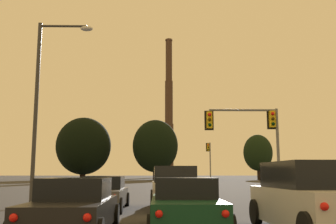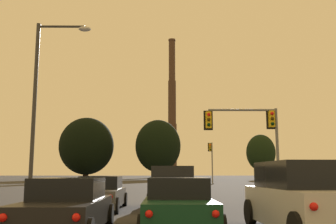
% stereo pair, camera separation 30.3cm
% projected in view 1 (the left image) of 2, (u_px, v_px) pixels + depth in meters
% --- Properties ---
extents(suv_right_lane_second, '(2.28, 4.97, 1.86)m').
position_uv_depth(suv_right_lane_second, '(311.00, 198.00, 10.25)').
color(suv_right_lane_second, silver).
rests_on(suv_right_lane_second, ground_plane).
extents(suv_center_lane_front, '(2.19, 4.94, 1.86)m').
position_uv_depth(suv_center_lane_front, '(174.00, 188.00, 17.45)').
color(suv_center_lane_front, silver).
rests_on(suv_center_lane_front, ground_plane).
extents(sedan_center_lane_second, '(2.00, 4.71, 1.43)m').
position_uv_depth(sedan_center_lane_second, '(185.00, 206.00, 10.80)').
color(sedan_center_lane_second, '#0F3823').
rests_on(sedan_center_lane_second, ground_plane).
extents(sedan_left_lane_front, '(2.02, 4.72, 1.43)m').
position_uv_depth(sedan_left_lane_front, '(104.00, 194.00, 17.03)').
color(sedan_left_lane_front, '#4C4F54').
rests_on(sedan_left_lane_front, ground_plane).
extents(sedan_left_lane_second, '(2.06, 4.73, 1.43)m').
position_uv_depth(sedan_left_lane_second, '(74.00, 208.00, 10.07)').
color(sedan_left_lane_second, black).
rests_on(sedan_left_lane_second, ground_plane).
extents(traffic_light_overhead_right, '(4.75, 0.50, 5.60)m').
position_uv_depth(traffic_light_overhead_right, '(253.00, 130.00, 24.62)').
color(traffic_light_overhead_right, slate).
rests_on(traffic_light_overhead_right, ground_plane).
extents(traffic_light_far_right, '(0.78, 0.50, 6.06)m').
position_uv_depth(traffic_light_far_right, '(209.00, 157.00, 57.55)').
color(traffic_light_far_right, slate).
rests_on(traffic_light_far_right, ground_plane).
extents(street_lamp, '(2.80, 0.36, 9.17)m').
position_uv_depth(street_lamp, '(45.00, 93.00, 19.60)').
color(street_lamp, '#38383A').
rests_on(street_lamp, ground_plane).
extents(smokestack, '(6.26, 6.26, 60.29)m').
position_uv_depth(smokestack, '(169.00, 121.00, 168.19)').
color(smokestack, '#3C2B22').
rests_on(smokestack, ground_plane).
extents(treeline_far_left, '(13.72, 12.35, 15.59)m').
position_uv_depth(treeline_far_left, '(84.00, 146.00, 98.80)').
color(treeline_far_left, black).
rests_on(treeline_far_left, ground_plane).
extents(treeline_left_mid, '(7.10, 6.39, 11.04)m').
position_uv_depth(treeline_left_mid, '(258.00, 153.00, 96.29)').
color(treeline_left_mid, black).
rests_on(treeline_left_mid, ground_plane).
extents(treeline_center_left, '(11.47, 10.32, 15.07)m').
position_uv_depth(treeline_center_left, '(155.00, 146.00, 99.40)').
color(treeline_center_left, black).
rests_on(treeline_center_left, ground_plane).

